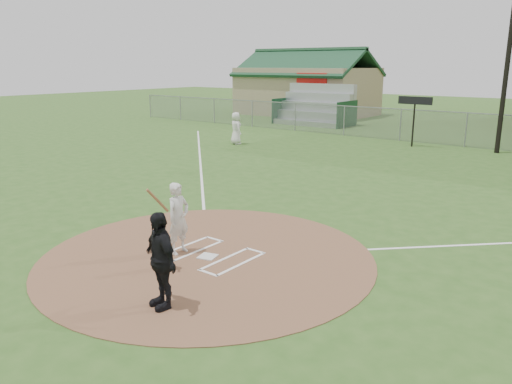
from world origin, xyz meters
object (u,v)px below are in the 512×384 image
Objects in this scene: home_plate at (208,256)px; catcher at (163,249)px; batter_at_plate at (178,218)px; umpire at (160,260)px; ondeck_player at (236,128)px.

catcher is at bearing -101.72° from home_plate.
batter_at_plate is at bearing 115.80° from catcher.
umpire is 1.03× the size of ondeck_player.
ondeck_player reaches higher than home_plate.
umpire is (1.35, -1.24, 0.45)m from catcher.
ondeck_player is (-12.46, 17.02, -0.05)m from umpire.
ondeck_player is at bearing 143.05° from umpire.
umpire is at bearing -50.18° from batter_at_plate.
umpire is 1.07× the size of batter_at_plate.
umpire is at bearing 151.90° from ondeck_player.
umpire is (1.10, -2.48, 0.98)m from home_plate.
catcher is at bearing -62.48° from batter_at_plate.
home_plate is 0.21× the size of umpire.
batter_at_plate reaches higher than home_plate.
catcher is 0.56× the size of ondeck_player.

